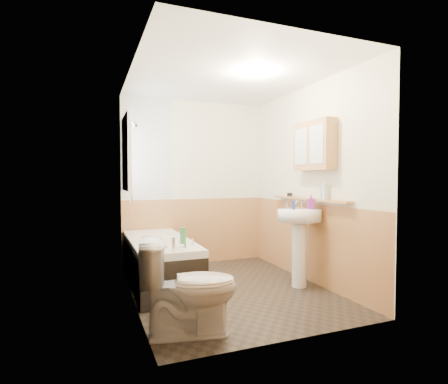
{
  "coord_description": "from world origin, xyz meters",
  "views": [
    {
      "loc": [
        -1.54,
        -3.8,
        1.31
      ],
      "look_at": [
        0.0,
        0.15,
        1.15
      ],
      "focal_mm": 28.0,
      "sensor_mm": 36.0,
      "label": 1
    }
  ],
  "objects": [
    {
      "name": "clear_bottle",
      "position": [
        0.71,
        -0.28,
        1.0
      ],
      "size": [
        0.04,
        0.04,
        0.1
      ],
      "primitive_type": "cylinder",
      "rotation": [
        0.0,
        0.0,
        -0.06
      ],
      "color": "#19339E",
      "rests_on": "sink"
    },
    {
      "name": "tile_return_back",
      "position": [
        -0.73,
        1.39,
        1.75
      ],
      "size": [
        0.75,
        0.01,
        1.5
      ],
      "primitive_type": "cube",
      "color": "white",
      "rests_on": "wall_back"
    },
    {
      "name": "cream_jar",
      "position": [
        -0.88,
        -0.28,
        0.59
      ],
      "size": [
        0.07,
        0.07,
        0.04
      ],
      "primitive_type": "cylinder",
      "rotation": [
        0.0,
        0.0,
        -0.06
      ],
      "color": "orange",
      "rests_on": "bathtub"
    },
    {
      "name": "green_bottle",
      "position": [
        1.04,
        -0.35,
        1.18
      ],
      "size": [
        0.05,
        0.05,
        0.22
      ],
      "primitive_type": "cone",
      "rotation": [
        0.0,
        0.0,
        -0.25
      ],
      "color": "silver",
      "rests_on": "pine_shelf"
    },
    {
      "name": "wainscot_back",
      "position": [
        0.0,
        1.39,
        0.5
      ],
      "size": [
        2.2,
        0.01,
        1.0
      ],
      "primitive_type": "cube",
      "color": "tan",
      "rests_on": "wall_back"
    },
    {
      "name": "floor",
      "position": [
        0.0,
        0.0,
        0.0
      ],
      "size": [
        2.8,
        2.8,
        0.0
      ],
      "primitive_type": "plane",
      "color": "black",
      "rests_on": "ground"
    },
    {
      "name": "wall_left",
      "position": [
        -1.11,
        0.0,
        1.25
      ],
      "size": [
        0.02,
        2.8,
        2.5
      ],
      "primitive_type": "cube",
      "color": "#EBE5C2",
      "rests_on": "ground"
    },
    {
      "name": "shower_riser",
      "position": [
        -1.04,
        0.56,
        1.69
      ],
      "size": [
        0.1,
        0.08,
        1.16
      ],
      "color": "silver",
      "rests_on": "wall_left"
    },
    {
      "name": "soap_bottle",
      "position": [
        0.96,
        -0.26,
        0.99
      ],
      "size": [
        0.14,
        0.19,
        0.08
      ],
      "primitive_type": "imported",
      "rotation": [
        0.0,
        0.0,
        -0.41
      ],
      "color": "purple",
      "rests_on": "sink"
    },
    {
      "name": "wall_right",
      "position": [
        1.11,
        0.0,
        1.25
      ],
      "size": [
        0.02,
        2.8,
        2.5
      ],
      "primitive_type": "cube",
      "color": "#EBE5C2",
      "rests_on": "ground"
    },
    {
      "name": "black_jar",
      "position": [
        1.04,
        0.34,
        1.09
      ],
      "size": [
        0.09,
        0.09,
        0.05
      ],
      "primitive_type": "cylinder",
      "rotation": [
        0.0,
        0.0,
        0.26
      ],
      "color": "black",
      "rests_on": "pine_shelf"
    },
    {
      "name": "ceiling",
      "position": [
        0.0,
        0.0,
        2.5
      ],
      "size": [
        2.8,
        2.8,
        0.0
      ],
      "primitive_type": "plane",
      "rotation": [
        3.14,
        0.0,
        0.0
      ],
      "color": "white",
      "rests_on": "ground"
    },
    {
      "name": "wainscot_front",
      "position": [
        0.0,
        -1.39,
        0.5
      ],
      "size": [
        2.2,
        0.01,
        1.0
      ],
      "primitive_type": "cube",
      "color": "tan",
      "rests_on": "wall_front"
    },
    {
      "name": "foam_can",
      "position": [
        1.04,
        -0.43,
        1.16
      ],
      "size": [
        0.07,
        0.07,
        0.19
      ],
      "primitive_type": "cylinder",
      "rotation": [
        0.0,
        0.0,
        0.26
      ],
      "color": "silver",
      "rests_on": "pine_shelf"
    },
    {
      "name": "window",
      "position": [
        -1.06,
        0.95,
        1.65
      ],
      "size": [
        0.03,
        0.79,
        0.99
      ],
      "color": "white",
      "rests_on": "wall_left"
    },
    {
      "name": "sink",
      "position": [
        0.84,
        -0.21,
        0.67
      ],
      "size": [
        0.55,
        0.45,
        1.06
      ],
      "rotation": [
        0.0,
        0.0,
        0.02
      ],
      "color": "white",
      "rests_on": "floor"
    },
    {
      "name": "bathtub",
      "position": [
        -0.73,
        0.5,
        0.29
      ],
      "size": [
        0.7,
        1.76,
        0.71
      ],
      "color": "black",
      "rests_on": "floor"
    },
    {
      "name": "wall_back",
      "position": [
        0.0,
        1.41,
        1.25
      ],
      "size": [
        2.2,
        0.02,
        2.5
      ],
      "primitive_type": "cube",
      "color": "#EBE5C2",
      "rests_on": "ground"
    },
    {
      "name": "tile_cladding_left",
      "position": [
        -1.09,
        0.0,
        1.25
      ],
      "size": [
        0.01,
        2.8,
        2.5
      ],
      "primitive_type": "cube",
      "color": "white",
      "rests_on": "wall_left"
    },
    {
      "name": "blue_gel",
      "position": [
        -0.59,
        -0.15,
        0.68
      ],
      "size": [
        0.06,
        0.04,
        0.22
      ],
      "primitive_type": "cube",
      "rotation": [
        0.0,
        0.0,
        -0.04
      ],
      "color": "#388447",
      "rests_on": "bathtub"
    },
    {
      "name": "wall_front",
      "position": [
        0.0,
        -1.41,
        1.25
      ],
      "size": [
        2.2,
        0.02,
        2.5
      ],
      "primitive_type": "cube",
      "color": "#EBE5C2",
      "rests_on": "ground"
    },
    {
      "name": "toilet",
      "position": [
        -0.76,
        -0.99,
        0.4
      ],
      "size": [
        0.89,
        0.61,
        0.8
      ],
      "primitive_type": "imported",
      "rotation": [
        0.0,
        0.0,
        1.37
      ],
      "color": "white",
      "rests_on": "floor"
    },
    {
      "name": "orange_bottle",
      "position": [
        -0.46,
        -0.07,
        0.6
      ],
      "size": [
        0.03,
        0.03,
        0.08
      ],
      "primitive_type": "cylinder",
      "rotation": [
        0.0,
        0.0,
        -0.26
      ],
      "color": "silver",
      "rests_on": "bathtub"
    },
    {
      "name": "pine_shelf",
      "position": [
        1.04,
        -0.1,
        1.06
      ],
      "size": [
        0.1,
        1.52,
        0.03
      ],
      "primitive_type": "cube",
      "color": "tan",
      "rests_on": "wall_right"
    },
    {
      "name": "wainscot_right",
      "position": [
        1.09,
        0.0,
        0.5
      ],
      "size": [
        0.01,
        2.8,
        1.0
      ],
      "primitive_type": "cube",
      "color": "tan",
      "rests_on": "wall_right"
    },
    {
      "name": "medicine_cabinet",
      "position": [
        1.01,
        -0.25,
        1.71
      ],
      "size": [
        0.17,
        0.66,
        0.59
      ],
      "color": "tan",
      "rests_on": "wall_right"
    }
  ]
}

